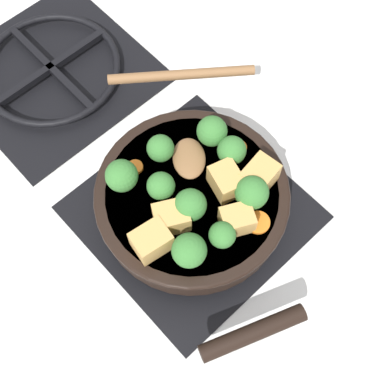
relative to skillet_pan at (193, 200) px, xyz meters
name	(u,v)px	position (x,y,z in m)	size (l,w,h in m)	color
ground_plane	(192,213)	(0.00, 0.00, -0.06)	(2.40, 2.40, 0.00)	silver
front_burner_grate	(192,210)	(0.00, 0.00, -0.04)	(0.31, 0.31, 0.03)	black
rear_burner_grate	(52,71)	(0.00, 0.36, -0.04)	(0.31, 0.31, 0.03)	black
skillet_pan	(193,200)	(0.00, 0.00, 0.00)	(0.29, 0.38, 0.05)	black
wooden_spoon	(185,110)	(0.08, 0.11, 0.03)	(0.23, 0.24, 0.02)	brown
tofu_cube_center_large	(226,181)	(0.04, -0.02, 0.04)	(0.05, 0.04, 0.04)	tan
tofu_cube_near_handle	(259,176)	(0.08, -0.05, 0.04)	(0.05, 0.04, 0.04)	tan
tofu_cube_east_chunk	(237,220)	(0.01, -0.08, 0.04)	(0.04, 0.04, 0.04)	tan
tofu_cube_west_chunk	(151,241)	(-0.09, -0.02, 0.04)	(0.05, 0.04, 0.04)	tan
tofu_cube_back_piece	(171,218)	(-0.05, -0.01, 0.04)	(0.05, 0.04, 0.04)	tan
broccoli_floret_near_spoon	(212,131)	(0.08, 0.04, 0.05)	(0.05, 0.05, 0.05)	#709956
broccoli_floret_center_top	(233,151)	(0.08, 0.00, 0.05)	(0.04, 0.04, 0.05)	#709956
broccoli_floret_east_rim	(190,205)	(-0.02, -0.02, 0.05)	(0.05, 0.05, 0.05)	#709956
broccoli_floret_west_rim	(252,193)	(0.05, -0.06, 0.05)	(0.05, 0.05, 0.05)	#709956
broccoli_floret_north_edge	(161,186)	(-0.03, 0.03, 0.05)	(0.04, 0.04, 0.05)	#709956
broccoli_floret_south_cluster	(222,235)	(-0.02, -0.08, 0.05)	(0.04, 0.04, 0.04)	#709956
broccoli_floret_mid_floret	(189,250)	(-0.07, -0.07, 0.05)	(0.05, 0.05, 0.05)	#709956
broccoli_floret_small_inner	(122,176)	(-0.06, 0.08, 0.05)	(0.05, 0.05, 0.05)	#709956
broccoli_floret_tall_stem	(160,148)	(0.01, 0.07, 0.05)	(0.04, 0.04, 0.05)	#709956
carrot_slice_orange_thin	(135,167)	(-0.03, 0.09, 0.02)	(0.02, 0.02, 0.01)	orange
carrot_slice_near_center	(238,148)	(0.10, 0.01, 0.02)	(0.03, 0.03, 0.01)	orange
carrot_slice_edge_slice	(258,222)	(0.04, -0.09, 0.02)	(0.03, 0.03, 0.01)	orange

